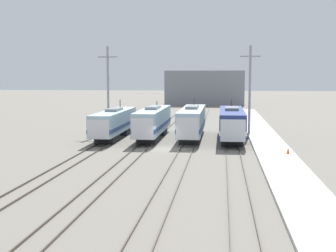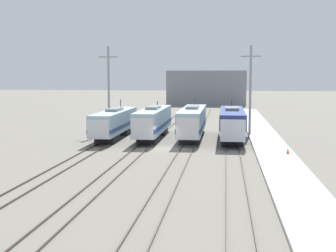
# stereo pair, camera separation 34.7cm
# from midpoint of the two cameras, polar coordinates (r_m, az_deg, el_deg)

# --- Properties ---
(ground_plane) EXTENTS (400.00, 400.00, 0.00)m
(ground_plane) POSITION_cam_midpoint_polar(r_m,az_deg,el_deg) (52.71, -0.62, -2.76)
(ground_plane) COLOR slate
(rail_pair_far_left) EXTENTS (1.50, 120.00, 0.15)m
(rail_pair_far_left) POSITION_cam_midpoint_polar(r_m,az_deg,el_deg) (54.18, -8.64, -2.51)
(rail_pair_far_left) COLOR #4C4238
(rail_pair_far_left) RESTS_ON ground_plane
(rail_pair_center_left) EXTENTS (1.51, 120.00, 0.15)m
(rail_pair_center_left) POSITION_cam_midpoint_polar(r_m,az_deg,el_deg) (53.07, -3.34, -2.63)
(rail_pair_center_left) COLOR #4C4238
(rail_pair_center_left) RESTS_ON ground_plane
(rail_pair_center_right) EXTENTS (1.51, 120.00, 0.15)m
(rail_pair_center_right) POSITION_cam_midpoint_polar(r_m,az_deg,el_deg) (52.44, 2.14, -2.73)
(rail_pair_center_right) COLOR #4C4238
(rail_pair_center_right) RESTS_ON ground_plane
(rail_pair_far_right) EXTENTS (1.50, 120.00, 0.15)m
(rail_pair_far_right) POSITION_cam_midpoint_polar(r_m,az_deg,el_deg) (52.29, 7.70, -2.80)
(rail_pair_far_right) COLOR #4C4238
(rail_pair_far_right) RESTS_ON ground_plane
(locomotive_far_left) EXTENTS (2.81, 16.21, 4.89)m
(locomotive_far_left) POSITION_cam_midpoint_polar(r_m,az_deg,el_deg) (61.10, -6.83, 0.36)
(locomotive_far_left) COLOR #232326
(locomotive_far_left) RESTS_ON ground_plane
(locomotive_center_left) EXTENTS (2.81, 16.62, 4.68)m
(locomotive_center_left) POSITION_cam_midpoint_polar(r_m,az_deg,el_deg) (60.43, -2.07, 0.46)
(locomotive_center_left) COLOR #232326
(locomotive_center_left) RESTS_ON ground_plane
(locomotive_center_right) EXTENTS (2.84, 16.94, 5.04)m
(locomotive_center_right) POSITION_cam_midpoint_polar(r_m,az_deg,el_deg) (60.48, 2.77, 0.49)
(locomotive_center_right) COLOR #232326
(locomotive_center_right) RESTS_ON ground_plane
(locomotive_far_right) EXTENTS (3.04, 16.65, 4.99)m
(locomotive_far_right) POSITION_cam_midpoint_polar(r_m,az_deg,el_deg) (59.36, 7.60, 0.30)
(locomotive_far_right) COLOR black
(locomotive_far_right) RESTS_ON ground_plane
(catenary_tower_left) EXTENTS (2.76, 0.32, 12.23)m
(catenary_tower_left) POSITION_cam_midpoint_polar(r_m,az_deg,el_deg) (66.69, -7.47, 4.56)
(catenary_tower_left) COLOR gray
(catenary_tower_left) RESTS_ON ground_plane
(catenary_tower_right) EXTENTS (2.76, 0.32, 12.23)m
(catenary_tower_right) POSITION_cam_midpoint_polar(r_m,az_deg,el_deg) (64.78, 9.79, 4.47)
(catenary_tower_right) COLOR gray
(catenary_tower_right) RESTS_ON ground_plane
(platform) EXTENTS (4.00, 120.00, 0.26)m
(platform) POSITION_cam_midpoint_polar(r_m,az_deg,el_deg) (52.54, 12.40, -2.79)
(platform) COLOR #B7B5AD
(platform) RESTS_ON ground_plane
(traffic_cone) EXTENTS (0.31, 0.31, 0.61)m
(traffic_cone) POSITION_cam_midpoint_polar(r_m,az_deg,el_deg) (49.16, 14.23, -2.93)
(traffic_cone) COLOR orange
(traffic_cone) RESTS_ON platform
(depot_building) EXTENTS (21.49, 11.13, 9.46)m
(depot_building) POSITION_cam_midpoint_polar(r_m,az_deg,el_deg) (131.46, 4.44, 4.67)
(depot_building) COLOR gray
(depot_building) RESTS_ON ground_plane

